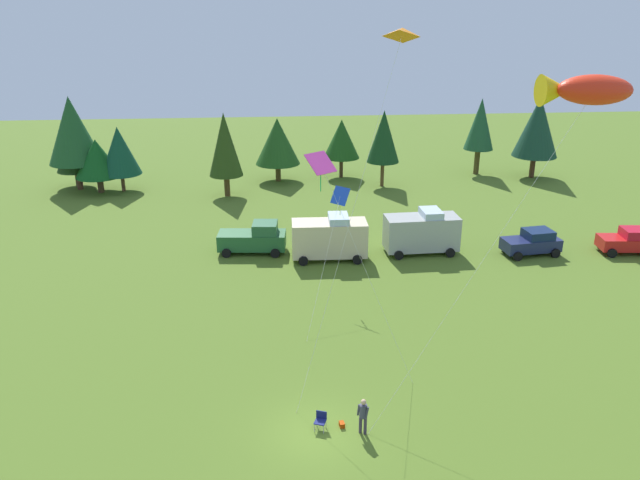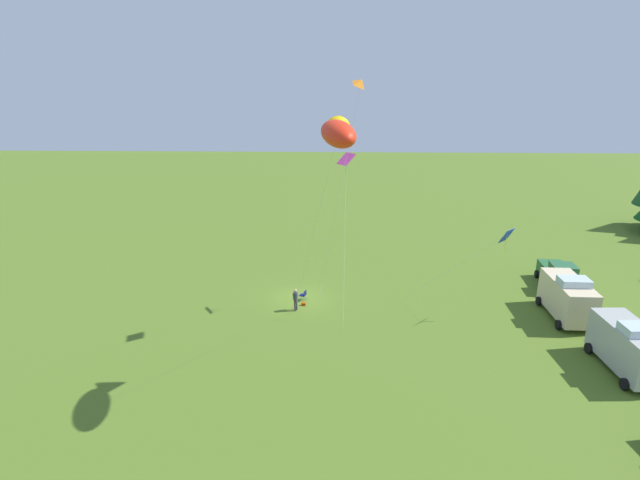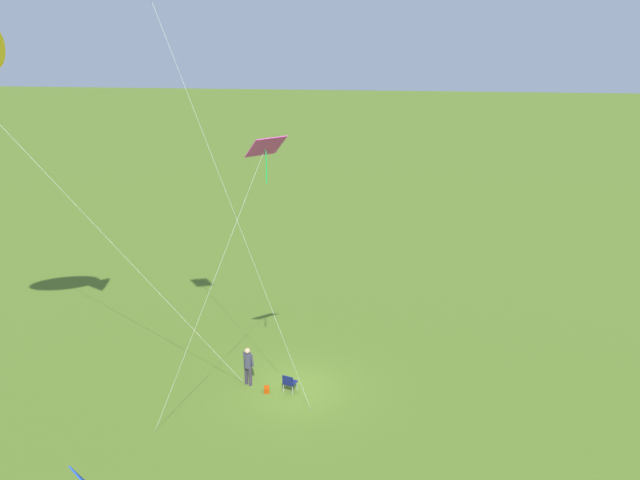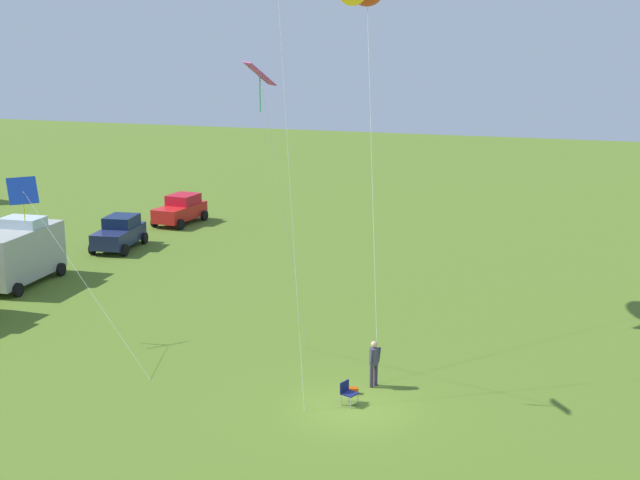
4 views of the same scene
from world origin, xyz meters
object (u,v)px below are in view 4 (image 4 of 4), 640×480
Objects in this scene: van_motorhome_grey at (18,253)px; car_navy_hatch at (119,233)px; car_red_sedan at (181,209)px; kite_diamond_rainbow at (261,82)px; kite_diamond_blue at (25,194)px; person_kite_flyer at (374,360)px; backpack_on_grass at (354,391)px; folding_chair at (347,391)px.

van_motorhome_grey reaches higher than car_navy_hatch.
car_red_sedan is 30.56m from kite_diamond_rainbow.
kite_diamond_blue is (2.06, 11.11, -4.80)m from kite_diamond_rainbow.
van_motorhome_grey is at bearing 39.73° from kite_diamond_blue.
kite_diamond_rainbow reaches higher than person_kite_flyer.
car_navy_hatch and car_red_sedan have the same top height.
backpack_on_grass is 0.04× the size of kite_diamond_blue.
backpack_on_grass is at bearing -138.11° from car_navy_hatch.
kite_diamond_rainbow is at bearing -120.21° from van_motorhome_grey.
folding_chair is 0.11× the size of kite_diamond_blue.
kite_diamond_blue reaches higher than backpack_on_grass.
car_navy_hatch is 16.54m from kite_diamond_blue.
folding_chair is 0.19× the size of car_navy_hatch.
backpack_on_grass is at bearing -136.72° from car_red_sedan.
car_navy_hatch is at bearing 48.95° from backpack_on_grass.
kite_diamond_rainbow is 12.27m from kite_diamond_blue.
kite_diamond_blue reaches higher than van_motorhome_grey.
car_red_sedan is at bearing 32.29° from kite_diamond_rainbow.
kite_diamond_blue reaches higher than folding_chair.
person_kite_flyer is 21.77m from van_motorhome_grey.
person_kite_flyer is 24.91m from car_navy_hatch.
person_kite_flyer is 2.12× the size of folding_chair.
person_kite_flyer is at bearing -31.45° from backpack_on_grass.
kite_diamond_rainbow reaches higher than backpack_on_grass.
car_red_sedan is (15.51, -1.37, -0.69)m from van_motorhome_grey.
kite_diamond_rainbow reaches higher than folding_chair.
folding_chair is at bearing -96.44° from kite_diamond_rainbow.
car_red_sedan is (24.76, 18.60, 0.46)m from folding_chair.
kite_diamond_blue is (-14.99, -4.65, 5.23)m from car_navy_hatch.
folding_chair is at bearing -99.59° from kite_diamond_blue.
van_motorhome_grey is 1.26× the size of car_red_sedan.
van_motorhome_grey is (8.30, 19.93, 1.53)m from backpack_on_grass.
kite_diamond_rainbow is 1.56× the size of kite_diamond_blue.
kite_diamond_rainbow is (-17.05, -15.76, 10.03)m from car_navy_hatch.
car_navy_hatch reaches higher than backpack_on_grass.
kite_diamond_rainbow is (-0.59, 3.14, 10.87)m from backpack_on_grass.
car_navy_hatch reaches higher than folding_chair.
van_motorhome_grey reaches higher than person_kite_flyer.
kite_diamond_rainbow is (-24.41, -15.42, 10.03)m from car_red_sedan.
car_red_sedan is 0.58× the size of kite_diamond_blue.
kite_diamond_rainbow is at bearing -144.30° from car_navy_hatch.
backpack_on_grass is at bearing -79.37° from kite_diamond_rainbow.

